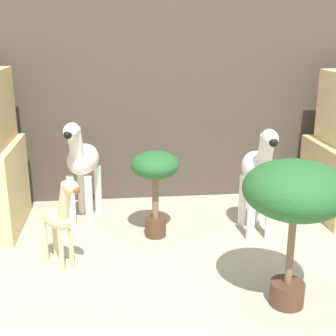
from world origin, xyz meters
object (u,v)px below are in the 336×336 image
(zebra_right, at_px, (259,171))
(potted_palm_front, at_px, (155,173))
(giraffe_figurine, at_px, (60,216))
(zebra_left, at_px, (82,162))
(potted_palm_back, at_px, (295,196))

(zebra_right, height_order, potted_palm_front, zebra_right)
(zebra_right, distance_m, giraffe_figurine, 1.20)
(zebra_right, bearing_deg, zebra_left, 164.48)
(zebra_left, xyz_separation_m, giraffe_figurine, (-0.08, -0.60, -0.11))
(zebra_left, xyz_separation_m, potted_palm_back, (1.00, -1.07, 0.13))
(zebra_right, bearing_deg, giraffe_figurine, -165.29)
(giraffe_figurine, xyz_separation_m, potted_palm_back, (1.08, -0.47, 0.24))
(zebra_left, relative_size, potted_palm_front, 1.30)
(giraffe_figurine, distance_m, potted_palm_front, 0.64)
(potted_palm_front, bearing_deg, potted_palm_back, -55.78)
(giraffe_figurine, height_order, potted_palm_front, potted_palm_front)
(zebra_right, height_order, giraffe_figurine, zebra_right)
(giraffe_figurine, height_order, potted_palm_back, potted_palm_back)
(giraffe_figurine, bearing_deg, potted_palm_front, 32.52)
(zebra_right, distance_m, potted_palm_back, 0.79)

